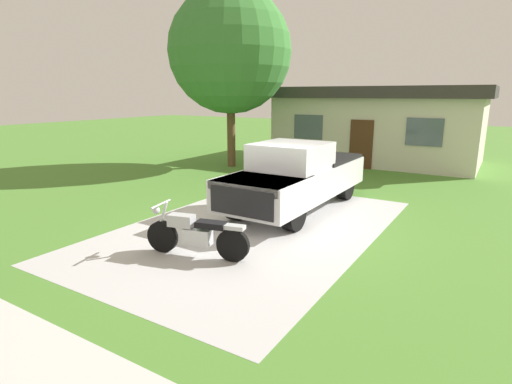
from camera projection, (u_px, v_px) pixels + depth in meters
The scene contains 6 objects.
ground_plane at pixel (254, 228), 9.88m from camera, with size 80.00×80.00×0.00m, color #4E8431.
driveway_pad at pixel (254, 228), 9.88m from camera, with size 5.51×8.65×0.01m, color beige.
motorcycle at pixel (196, 234), 8.05m from camera, with size 2.18×0.85×1.09m.
pickup_truck at pixel (298, 175), 11.42m from camera, with size 2.06×5.65×1.90m.
shade_tree at pixel (230, 51), 17.17m from camera, with size 5.23×5.23×7.55m.
neighbor_house at pixel (378, 124), 19.49m from camera, with size 9.60×5.60×3.50m.
Camera 1 is at (4.96, -7.98, 3.17)m, focal length 28.47 mm.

